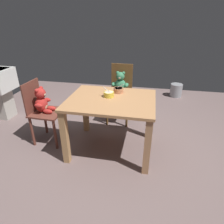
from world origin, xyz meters
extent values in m
cube|color=#715C5B|center=(0.00, 0.00, -0.02)|extent=(5.20, 5.20, 0.04)
cube|color=#B37E50|center=(0.00, 0.00, 0.71)|extent=(1.05, 0.86, 0.03)
cube|color=tan|center=(-0.47, -0.38, 0.34)|extent=(0.07, 0.07, 0.69)
cube|color=#AF7D55|center=(0.47, -0.38, 0.34)|extent=(0.07, 0.07, 0.69)
cube|color=#AF8352|center=(-0.47, 0.38, 0.34)|extent=(0.07, 0.07, 0.69)
cube|color=#B6834E|center=(0.47, 0.38, 0.34)|extent=(0.07, 0.07, 0.69)
cube|color=brown|center=(-0.03, 0.79, 0.45)|extent=(0.40, 0.43, 0.02)
cube|color=brown|center=(-0.02, 0.99, 0.69)|extent=(0.35, 0.03, 0.47)
cylinder|color=brown|center=(-0.20, 0.62, 0.22)|extent=(0.04, 0.04, 0.43)
cylinder|color=brown|center=(0.13, 0.61, 0.22)|extent=(0.04, 0.04, 0.43)
cylinder|color=brown|center=(-0.18, 0.97, 0.22)|extent=(0.04, 0.04, 0.43)
cylinder|color=brown|center=(0.14, 0.96, 0.22)|extent=(0.04, 0.04, 0.43)
cube|color=tan|center=(-0.03, 0.79, 0.47)|extent=(0.37, 0.40, 0.04)
ellipsoid|color=#387A53|center=(-0.03, 0.86, 0.60)|extent=(0.20, 0.17, 0.22)
ellipsoid|color=beige|center=(-0.03, 0.81, 0.59)|extent=(0.11, 0.06, 0.13)
sphere|color=#387A53|center=(-0.03, 0.85, 0.76)|extent=(0.13, 0.13, 0.13)
ellipsoid|color=beige|center=(-0.03, 0.81, 0.75)|extent=(0.06, 0.05, 0.04)
sphere|color=#387A53|center=(-0.07, 0.86, 0.81)|extent=(0.05, 0.05, 0.05)
sphere|color=#387A53|center=(0.02, 0.86, 0.81)|extent=(0.05, 0.05, 0.05)
ellipsoid|color=#387A53|center=(-0.13, 0.84, 0.63)|extent=(0.07, 0.13, 0.06)
ellipsoid|color=#387A53|center=(0.08, 0.84, 0.63)|extent=(0.07, 0.13, 0.06)
ellipsoid|color=#387A53|center=(-0.08, 0.75, 0.52)|extent=(0.07, 0.15, 0.07)
ellipsoid|color=#387A53|center=(0.02, 0.75, 0.52)|extent=(0.07, 0.15, 0.07)
cube|color=brown|center=(-0.89, 0.01, 0.45)|extent=(0.41, 0.40, 0.02)
cube|color=brown|center=(-1.08, 0.02, 0.66)|extent=(0.03, 0.36, 0.41)
cylinder|color=brown|center=(-0.72, -0.16, 0.22)|extent=(0.04, 0.04, 0.43)
cylinder|color=brown|center=(-0.71, 0.17, 0.22)|extent=(0.04, 0.04, 0.43)
cylinder|color=brown|center=(-1.06, -0.15, 0.22)|extent=(0.04, 0.04, 0.43)
cylinder|color=brown|center=(-1.05, 0.18, 0.22)|extent=(0.04, 0.04, 0.43)
ellipsoid|color=#B32924|center=(-0.96, 0.01, 0.56)|extent=(0.16, 0.18, 0.21)
ellipsoid|color=#D4B68D|center=(-0.91, 0.01, 0.55)|extent=(0.06, 0.10, 0.12)
sphere|color=#B32924|center=(-0.95, 0.01, 0.72)|extent=(0.14, 0.14, 0.14)
ellipsoid|color=#D4B68D|center=(-0.90, 0.01, 0.71)|extent=(0.05, 0.06, 0.04)
sphere|color=#B32924|center=(-0.96, -0.04, 0.77)|extent=(0.05, 0.05, 0.05)
sphere|color=#B32924|center=(-0.95, 0.06, 0.77)|extent=(0.05, 0.05, 0.05)
ellipsoid|color=#B32924|center=(-0.94, -0.09, 0.59)|extent=(0.12, 0.06, 0.06)
ellipsoid|color=#B32924|center=(-0.93, 0.11, 0.59)|extent=(0.12, 0.06, 0.06)
ellipsoid|color=#B32924|center=(-0.85, -0.04, 0.49)|extent=(0.14, 0.07, 0.06)
ellipsoid|color=#B32924|center=(-0.85, 0.06, 0.49)|extent=(0.14, 0.07, 0.06)
cylinder|color=#BA7652|center=(0.05, 0.23, 0.75)|extent=(0.13, 0.13, 0.06)
cylinder|color=#BA7652|center=(0.05, 0.23, 0.73)|extent=(0.07, 0.07, 0.01)
cylinder|color=#C9BA86|center=(0.05, 0.23, 0.78)|extent=(0.11, 0.11, 0.01)
cylinder|color=#BCBCC1|center=(0.08, 0.23, 0.81)|extent=(0.09, 0.03, 0.07)
ellipsoid|color=#BCBCC1|center=(0.04, 0.24, 0.77)|extent=(0.04, 0.03, 0.01)
cylinder|color=yellow|center=(-0.04, 0.06, 0.75)|extent=(0.13, 0.13, 0.06)
cylinder|color=yellow|center=(-0.04, 0.06, 0.73)|extent=(0.07, 0.07, 0.01)
cylinder|color=beige|center=(-0.04, 0.06, 0.78)|extent=(0.11, 0.11, 0.01)
cylinder|color=#BCBCC1|center=(-0.07, 0.06, 0.82)|extent=(0.09, 0.01, 0.07)
ellipsoid|color=#BCBCC1|center=(-0.03, 0.06, 0.78)|extent=(0.03, 0.02, 0.01)
cube|color=#B7B2A8|center=(-2.05, 0.53, 0.25)|extent=(0.30, 0.27, 0.51)
cylinder|color=#93969B|center=(1.03, 2.15, 0.14)|extent=(0.26, 0.26, 0.28)
camera|label=1|loc=(0.44, -2.13, 1.62)|focal=31.19mm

